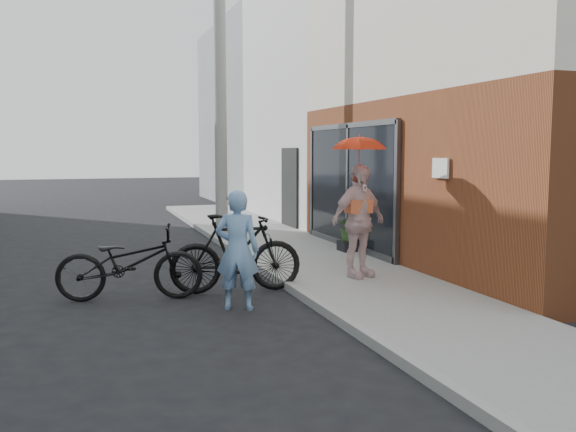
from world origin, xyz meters
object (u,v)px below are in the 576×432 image
bike_left (130,263)px  kimono_woman (358,221)px  planter (349,246)px  bike_right (236,253)px  utility_pole (220,87)px  officer (237,250)px

bike_left → kimono_woman: kimono_woman is taller
planter → bike_right: bearing=-142.0°
planter → kimono_woman: bearing=-111.6°
utility_pole → bike_right: utility_pole is taller
utility_pole → kimono_woman: 5.88m
utility_pole → kimono_woman: (0.98, -5.23, -2.50)m
bike_left → kimono_woman: 3.47m
officer → kimono_woman: size_ratio=0.90×
bike_left → planter: bike_left is taller
bike_right → kimono_woman: (1.92, -0.10, 0.41)m
bike_left → planter: size_ratio=5.30×
utility_pole → planter: (1.90, -2.91, -3.28)m
bike_left → kimono_woman: size_ratio=1.14×
utility_pole → planter: 4.78m
utility_pole → bike_left: (-2.45, -5.11, -2.97)m
officer → planter: 4.43m
bike_right → officer: bearing=172.6°
officer → bike_right: bearing=-79.1°
kimono_woman → officer: bearing=-175.9°
bike_left → utility_pole: bearing=-15.5°
officer → bike_left: officer is taller
bike_left → bike_right: size_ratio=1.03×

